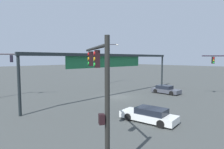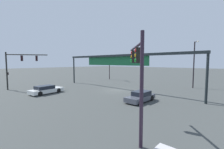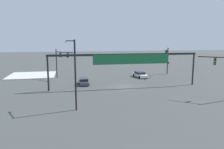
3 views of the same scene
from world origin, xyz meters
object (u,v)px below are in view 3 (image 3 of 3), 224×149
Objects in this scene: streetlamp_curved_arm at (74,70)px; sedan_car_waiting_far at (84,81)px; traffic_signal_opposite_side at (61,58)px; sedan_car_approaching at (140,75)px; traffic_signal_near_corner at (224,70)px; traffic_signal_cross_street at (167,56)px.

streetlamp_curved_arm reaches higher than sedan_car_waiting_far.
traffic_signal_opposite_side is 17.59m from sedan_car_approaching.
streetlamp_curved_arm is 15.12m from sedan_car_waiting_far.
traffic_signal_near_corner reaches higher than sedan_car_waiting_far.
traffic_signal_cross_street is at bearing -54.81° from traffic_signal_near_corner.
traffic_signal_cross_street is 0.77× the size of streetlamp_curved_arm.
traffic_signal_opposite_side is 24.10m from traffic_signal_cross_street.
streetlamp_curved_arm is at bearing -35.36° from traffic_signal_opposite_side.
sedan_car_waiting_far is at bearing -73.43° from sedan_car_approaching.
sedan_car_waiting_far is (-2.07, -14.37, -4.23)m from streetlamp_curved_arm.
traffic_signal_near_corner is at bearing 8.44° from sedan_car_approaching.
sedan_car_waiting_far is (12.80, 5.48, -0.00)m from sedan_car_approaching.
traffic_signal_opposite_side is 1.27× the size of sedan_car_approaching.
traffic_signal_opposite_side is at bearing -59.88° from traffic_signal_cross_street.
sedan_car_approaching is (7.01, 1.52, -3.81)m from traffic_signal_cross_street.
traffic_signal_near_corner is 1.01× the size of traffic_signal_cross_street.
sedan_car_waiting_far is at bearing -11.07° from traffic_signal_opposite_side.
sedan_car_waiting_far is (19.80, 7.00, -3.81)m from traffic_signal_cross_street.
streetlamp_curved_arm reaches higher than sedan_car_approaching.
traffic_signal_near_corner is at bearing 5.02° from traffic_signal_opposite_side.
traffic_signal_cross_street reaches higher than traffic_signal_opposite_side.
traffic_signal_opposite_side is at bearing 30.55° from sedan_car_waiting_far.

